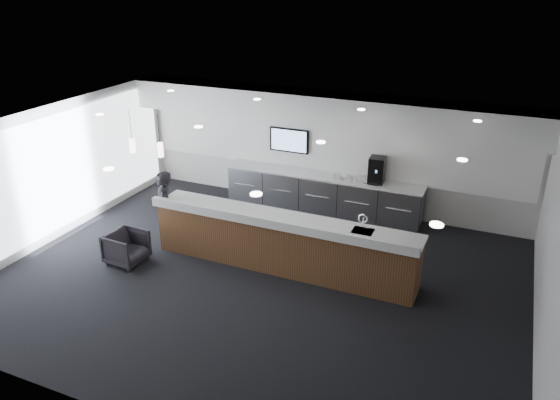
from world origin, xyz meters
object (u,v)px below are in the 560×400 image
at_px(coffee_machine, 377,170).
at_px(lounge_guest, 164,209).
at_px(service_counter, 282,243).
at_px(armchair, 126,247).

relative_size(coffee_machine, lounge_guest, 0.37).
bearing_deg(coffee_machine, service_counter, -113.34).
distance_m(coffee_machine, armchair, 5.96).
relative_size(coffee_machine, armchair, 0.84).
relative_size(armchair, lounge_guest, 0.44).
relative_size(service_counter, lounge_guest, 3.26).
xyz_separation_m(service_counter, lounge_guest, (-2.77, -0.07, 0.28)).
xyz_separation_m(service_counter, armchair, (-3.06, -1.09, -0.23)).
relative_size(service_counter, coffee_machine, 8.76).
distance_m(service_counter, lounge_guest, 2.78).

